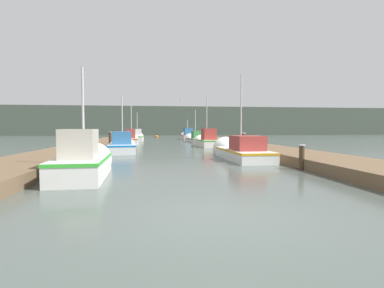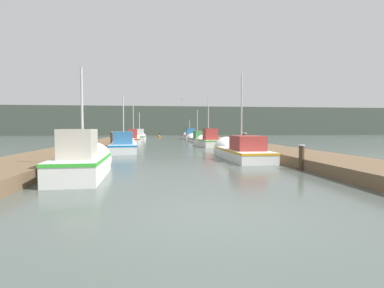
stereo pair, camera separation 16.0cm
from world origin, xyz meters
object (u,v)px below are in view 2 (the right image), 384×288
(fishing_boat_2, at_px, (124,145))
(mooring_piling_1, at_px, (244,143))
(fishing_boat_1, at_px, (239,151))
(fishing_boat_4, at_px, (134,139))
(seagull_lead, at_px, (182,99))
(fishing_boat_6, at_px, (140,137))
(mooring_piling_2, at_px, (112,140))
(fishing_boat_3, at_px, (208,141))
(fishing_boat_0, at_px, (84,161))
(fishing_boat_5, at_px, (197,139))
(channel_buoy, at_px, (159,137))
(fishing_boat_7, at_px, (190,136))
(mooring_piling_0, at_px, (302,157))

(fishing_boat_2, height_order, mooring_piling_1, fishing_boat_2)
(fishing_boat_1, height_order, fishing_boat_4, fishing_boat_1)
(seagull_lead, bearing_deg, fishing_boat_6, -147.33)
(fishing_boat_4, relative_size, mooring_piling_1, 4.09)
(fishing_boat_6, bearing_deg, mooring_piling_2, -94.76)
(fishing_boat_3, xyz_separation_m, fishing_boat_6, (-6.83, 13.63, -0.05))
(fishing_boat_2, distance_m, mooring_piling_2, 3.64)
(fishing_boat_0, distance_m, fishing_boat_3, 17.22)
(fishing_boat_5, relative_size, channel_buoy, 5.76)
(fishing_boat_4, distance_m, channel_buoy, 20.98)
(fishing_boat_7, distance_m, mooring_piling_0, 32.81)
(fishing_boat_2, bearing_deg, fishing_boat_6, 85.42)
(fishing_boat_2, relative_size, mooring_piling_0, 5.81)
(fishing_boat_0, height_order, seagull_lead, seagull_lead)
(fishing_boat_7, distance_m, mooring_piling_2, 20.95)
(fishing_boat_6, distance_m, mooring_piling_2, 15.19)
(fishing_boat_0, relative_size, fishing_boat_6, 0.79)
(fishing_boat_3, bearing_deg, fishing_boat_2, -148.45)
(mooring_piling_0, bearing_deg, fishing_boat_1, 104.50)
(fishing_boat_5, bearing_deg, fishing_boat_6, 143.79)
(fishing_boat_5, xyz_separation_m, seagull_lead, (-2.04, -3.24, 4.39))
(fishing_boat_1, bearing_deg, channel_buoy, 95.19)
(mooring_piling_2, bearing_deg, seagull_lead, 50.66)
(channel_buoy, bearing_deg, fishing_boat_1, -83.48)
(fishing_boat_1, distance_m, fishing_boat_7, 28.09)
(fishing_boat_1, bearing_deg, mooring_piling_1, 67.68)
(fishing_boat_2, relative_size, fishing_boat_7, 1.12)
(fishing_boat_6, distance_m, seagull_lead, 9.95)
(fishing_boat_0, relative_size, mooring_piling_1, 3.42)
(fishing_boat_1, relative_size, mooring_piling_2, 4.56)
(fishing_boat_3, height_order, fishing_boat_6, fishing_boat_3)
(fishing_boat_4, relative_size, fishing_boat_5, 0.92)
(fishing_boat_6, bearing_deg, fishing_boat_4, -90.93)
(mooring_piling_2, bearing_deg, fishing_boat_7, 66.56)
(fishing_boat_6, bearing_deg, fishing_boat_5, -30.69)
(fishing_boat_0, distance_m, fishing_boat_1, 8.78)
(fishing_boat_6, height_order, mooring_piling_1, fishing_boat_6)
(mooring_piling_0, relative_size, channel_buoy, 0.96)
(fishing_boat_2, height_order, fishing_boat_6, fishing_boat_2)
(fishing_boat_2, bearing_deg, seagull_lead, 61.12)
(fishing_boat_3, distance_m, seagull_lead, 7.72)
(fishing_boat_5, distance_m, mooring_piling_2, 13.76)
(seagull_lead, bearing_deg, channel_buoy, -174.46)
(fishing_boat_4, relative_size, fishing_boat_7, 1.06)
(fishing_boat_7, relative_size, mooring_piling_2, 3.79)
(mooring_piling_2, distance_m, seagull_lead, 10.74)
(mooring_piling_0, bearing_deg, fishing_boat_7, 91.73)
(mooring_piling_1, bearing_deg, fishing_boat_6, 111.11)
(fishing_boat_6, bearing_deg, mooring_piling_0, -74.24)
(mooring_piling_1, bearing_deg, fishing_boat_2, 164.09)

